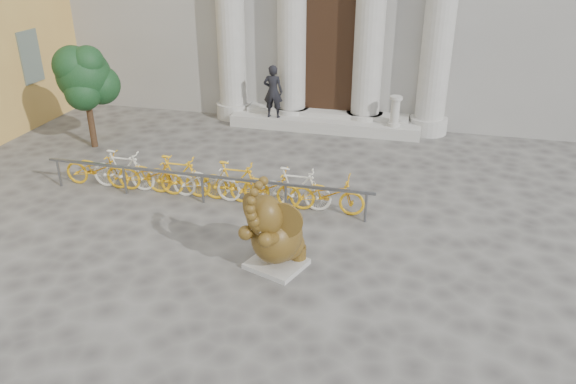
% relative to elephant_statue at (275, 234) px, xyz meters
% --- Properties ---
extents(ground, '(80.00, 80.00, 0.00)m').
position_rel_elephant_statue_xyz_m(ground, '(-0.61, -1.24, -0.73)').
color(ground, '#474442').
rests_on(ground, ground).
extents(entrance_steps, '(6.00, 1.20, 0.36)m').
position_rel_elephant_statue_xyz_m(entrance_steps, '(-0.61, 8.16, -0.55)').
color(entrance_steps, '#A8A59E').
rests_on(entrance_steps, ground).
extents(elephant_statue, '(1.34, 1.58, 2.00)m').
position_rel_elephant_statue_xyz_m(elephant_statue, '(0.00, 0.00, 0.00)').
color(elephant_statue, '#A8A59E').
rests_on(elephant_statue, ground).
extents(bike_rack, '(8.00, 0.53, 1.00)m').
position_rel_elephant_statue_xyz_m(bike_rack, '(-2.37, 2.47, -0.23)').
color(bike_rack, slate).
rests_on(bike_rack, ground).
extents(tree, '(1.71, 1.56, 2.97)m').
position_rel_elephant_statue_xyz_m(tree, '(-6.84, 4.88, 1.34)').
color(tree, '#332114').
rests_on(tree, ground).
extents(pedestrian, '(0.63, 0.44, 1.66)m').
position_rel_elephant_statue_xyz_m(pedestrian, '(-2.22, 7.81, 0.46)').
color(pedestrian, black).
rests_on(pedestrian, entrance_steps).
extents(balustrade_post, '(0.38, 0.38, 0.93)m').
position_rel_elephant_statue_xyz_m(balustrade_post, '(1.58, 7.86, 0.06)').
color(balustrade_post, '#A8A59E').
rests_on(balustrade_post, entrance_steps).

